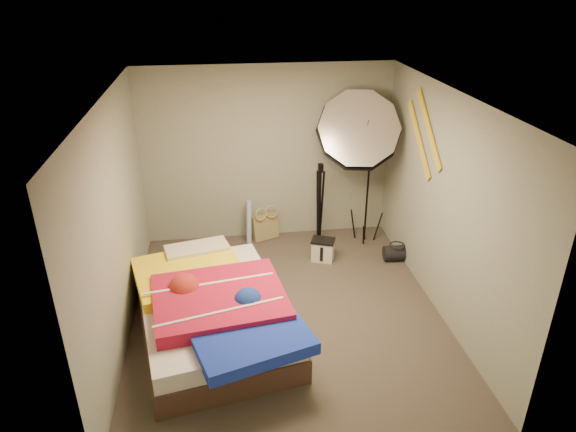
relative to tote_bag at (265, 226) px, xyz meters
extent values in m
plane|color=#4B4439|center=(0.07, -1.86, -0.19)|extent=(4.00, 4.00, 0.00)
plane|color=silver|center=(0.07, -1.86, 2.31)|extent=(4.00, 4.00, 0.00)
plane|color=gray|center=(0.07, 0.14, 1.06)|extent=(3.50, 0.00, 3.50)
plane|color=gray|center=(0.07, -3.86, 1.06)|extent=(3.50, 0.00, 3.50)
plane|color=gray|center=(-1.68, -1.86, 1.06)|extent=(0.00, 4.00, 4.00)
plane|color=gray|center=(1.82, -1.86, 1.06)|extent=(0.00, 4.00, 4.00)
cube|color=#9A8F5C|center=(0.00, 0.00, 0.00)|extent=(0.42, 0.30, 0.40)
cylinder|color=#4F84C4|center=(-0.24, -0.08, 0.12)|extent=(0.11, 0.19, 0.64)
cube|color=silver|center=(0.72, -0.74, -0.05)|extent=(0.34, 0.29, 0.29)
cylinder|color=black|center=(1.72, -0.88, -0.09)|extent=(0.36, 0.23, 0.21)
cube|color=gold|center=(1.80, -1.26, 1.76)|extent=(0.02, 0.91, 0.78)
cube|color=gold|center=(1.80, -1.01, 1.56)|extent=(0.02, 0.91, 0.78)
cube|color=#4D3327|center=(-0.77, -2.13, -0.06)|extent=(1.83, 2.34, 0.27)
cube|color=silver|center=(-0.77, -2.13, 0.17)|extent=(1.79, 2.29, 0.19)
cube|color=yellow|center=(-1.01, -1.70, 0.31)|extent=(1.37, 1.27, 0.15)
cube|color=#BA1737|center=(-0.69, -2.28, 0.33)|extent=(1.46, 1.28, 0.17)
cube|color=#1B37CB|center=(-0.41, -2.86, 0.30)|extent=(1.25, 1.11, 0.13)
cube|color=#E6A0AE|center=(-0.93, -1.25, 0.35)|extent=(0.79, 0.49, 0.15)
cylinder|color=black|center=(1.44, -0.25, 0.70)|extent=(0.04, 0.04, 1.79)
cube|color=black|center=(1.44, -0.25, 1.54)|extent=(0.09, 0.09, 0.11)
cone|color=silver|center=(1.23, -0.35, 1.48)|extent=(1.45, 1.14, 1.31)
cylinder|color=black|center=(0.75, -0.26, 0.36)|extent=(0.04, 0.04, 1.11)
cube|color=black|center=(0.75, -0.26, 0.97)|extent=(0.07, 0.07, 0.11)
camera|label=1|loc=(-0.60, -6.71, 3.39)|focal=32.00mm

